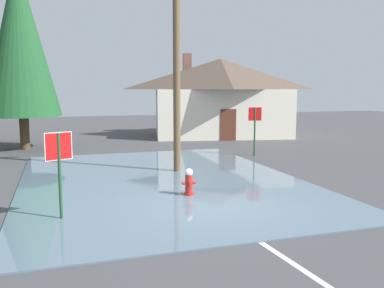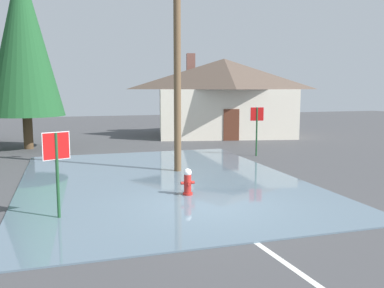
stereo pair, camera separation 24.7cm
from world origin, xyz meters
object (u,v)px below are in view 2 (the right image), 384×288
(stop_sign_near, at_px, (57,158))
(utility_pole, at_px, (177,60))
(house, at_px, (224,96))
(fire_hydrant, at_px, (188,183))
(stop_sign_far, at_px, (257,121))
(pine_tree_far_center, at_px, (23,39))

(stop_sign_near, height_order, utility_pole, utility_pole)
(stop_sign_near, height_order, house, house)
(fire_hydrant, distance_m, stop_sign_far, 8.44)
(stop_sign_near, xyz_separation_m, fire_hydrant, (3.78, 1.23, -1.16))
(utility_pole, height_order, stop_sign_far, utility_pole)
(stop_sign_far, relative_size, pine_tree_far_center, 0.24)
(stop_sign_near, bearing_deg, house, 56.58)
(house, bearing_deg, stop_sign_near, -123.42)
(fire_hydrant, bearing_deg, stop_sign_near, -161.95)
(stop_sign_far, height_order, house, house)
(stop_sign_far, relative_size, house, 0.22)
(pine_tree_far_center, bearing_deg, stop_sign_far, -28.44)
(fire_hydrant, xyz_separation_m, utility_pole, (0.69, 3.72, 3.96))
(stop_sign_near, relative_size, stop_sign_far, 0.93)
(utility_pole, height_order, house, utility_pole)
(stop_sign_near, xyz_separation_m, utility_pole, (4.47, 4.96, 2.79))
(utility_pole, height_order, pine_tree_far_center, pine_tree_far_center)
(stop_sign_far, distance_m, house, 9.21)
(house, xyz_separation_m, pine_tree_far_center, (-12.66, -3.08, 3.16))
(fire_hydrant, height_order, stop_sign_far, stop_sign_far)
(stop_sign_near, distance_m, utility_pole, 7.23)
(utility_pole, xyz_separation_m, house, (6.47, 11.62, -1.61))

